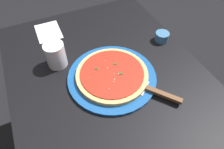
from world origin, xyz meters
name	(u,v)px	position (x,y,z in m)	size (l,w,h in m)	color
ground_plane	(107,140)	(0.00, 0.00, 0.00)	(5.00, 5.00, 0.00)	black
restaurant_table	(105,90)	(0.00, 0.00, 0.57)	(0.90, 0.74, 0.73)	black
serving_plate	(112,77)	(0.06, 0.01, 0.73)	(0.34, 0.34, 0.01)	#195199
pizza	(112,74)	(0.06, 0.01, 0.75)	(0.27, 0.27, 0.02)	#DBB26B
pizza_server	(153,91)	(0.19, 0.11, 0.74)	(0.20, 0.17, 0.01)	silver
cup_tall_drink	(56,55)	(-0.10, -0.16, 0.78)	(0.08, 0.08, 0.10)	silver
cup_small_sauce	(162,37)	(-0.05, 0.30, 0.75)	(0.06, 0.06, 0.04)	teal
napkin_folded_right	(48,32)	(-0.33, -0.15, 0.73)	(0.15, 0.11, 0.00)	white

